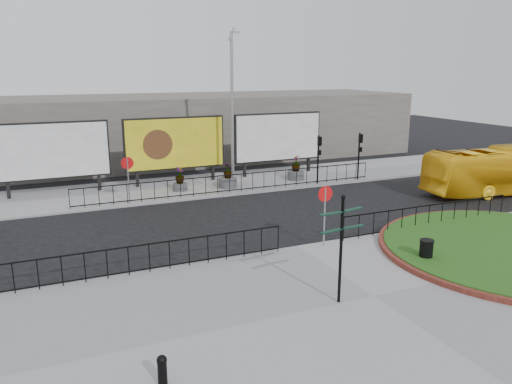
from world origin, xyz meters
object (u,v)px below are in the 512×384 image
bus (504,170)px  planter_a (180,181)px  fingerpost_sign (341,238)px  planter_c (296,171)px  billboard_mid (175,144)px  lamp_post (232,108)px  bollard (162,369)px  litter_bin (426,251)px  planter_b (228,180)px

bus → planter_a: size_ratio=6.89×
fingerpost_sign → planter_c: bearing=62.3°
billboard_mid → lamp_post: 4.23m
billboard_mid → bollard: billboard_mid is taller
lamp_post → litter_bin: lamp_post is taller
bus → planter_b: 16.02m
litter_bin → bus: (11.75, 6.76, 0.80)m
fingerpost_sign → planter_a: 15.97m
lamp_post → bollard: lamp_post is taller
planter_a → planter_b: size_ratio=0.95×
billboard_mid → lamp_post: size_ratio=0.67×
planter_a → bus: bearing=-24.2°
planter_a → billboard_mid: bearing=81.1°
litter_bin → planter_a: bearing=110.3°
bollard → planter_a: 18.56m
lamp_post → planter_c: 5.97m
litter_bin → planter_c: (2.27, 14.36, 0.12)m
planter_b → planter_c: size_ratio=0.95×
lamp_post → fingerpost_sign: (-2.70, -15.89, -2.66)m
lamp_post → bus: size_ratio=0.95×
billboard_mid → planter_a: billboard_mid is taller
bollard → litter_bin: size_ratio=0.86×
fingerpost_sign → planter_c: fingerpost_sign is taller
lamp_post → planter_c: lamp_post is taller
billboard_mid → bus: (16.77, -9.64, -1.25)m
planter_b → planter_c: 4.76m
billboard_mid → bollard: bearing=-105.8°
bus → planter_a: bus is taller
fingerpost_sign → litter_bin: size_ratio=3.95×
bollard → litter_bin: bearing=17.5°
lamp_post → litter_bin: (2.01, -14.43, -4.27)m
lamp_post → planter_b: size_ratio=6.20×
billboard_mid → fingerpost_sign: billboard_mid is taller
bus → litter_bin: bearing=126.4°
bus → planter_b: bearing=69.3°
lamp_post → fingerpost_sign: bearing=-99.6°
planter_c → litter_bin: bearing=-99.0°
lamp_post → planter_c: bearing=-1.0°
planter_c → billboard_mid: bearing=164.3°
billboard_mid → bollard: size_ratio=8.43×
billboard_mid → bus: bearing=-29.9°
bollard → billboard_mid: bearing=74.2°
litter_bin → planter_a: size_ratio=0.61×
bollard → bus: 24.57m
litter_bin → lamp_post: bearing=97.9°
fingerpost_sign → billboard_mid: bearing=87.1°
litter_bin → planter_c: size_ratio=0.55×
litter_bin → planter_b: size_ratio=0.58×
bus → planter_c: bearing=57.8°
bollard → fingerpost_sign: bearing=17.8°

